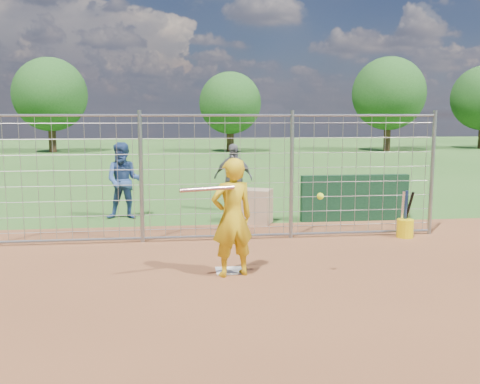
{
  "coord_description": "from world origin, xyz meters",
  "views": [
    {
      "loc": [
        -0.86,
        -8.53,
        2.51
      ],
      "look_at": [
        0.3,
        0.8,
        1.15
      ],
      "focal_mm": 40.0,
      "sensor_mm": 36.0,
      "label": 1
    }
  ],
  "objects": [
    {
      "name": "equipment_bin",
      "position": [
        0.97,
        3.59,
        0.4
      ],
      "size": [
        0.95,
        0.83,
        0.8
      ],
      "primitive_type": "cube",
      "rotation": [
        0.0,
        0.0,
        -0.42
      ],
      "color": "tan",
      "rests_on": "ground"
    },
    {
      "name": "home_plate",
      "position": [
        0.0,
        -0.2,
        0.01
      ],
      "size": [
        0.43,
        0.43,
        0.02
      ],
      "primitive_type": "cube",
      "color": "silver",
      "rests_on": "ground"
    },
    {
      "name": "infield_dirt",
      "position": [
        0.0,
        -3.0,
        0.01
      ],
      "size": [
        18.0,
        18.0,
        0.0
      ],
      "primitive_type": "plane",
      "color": "brown",
      "rests_on": "ground"
    },
    {
      "name": "batter",
      "position": [
        0.02,
        -0.43,
        0.93
      ],
      "size": [
        0.77,
        0.61,
        1.86
      ],
      "primitive_type": "imported",
      "rotation": [
        0.0,
        0.0,
        3.42
      ],
      "color": "gold",
      "rests_on": "ground"
    },
    {
      "name": "bystander_b",
      "position": [
        0.66,
        5.18,
        0.89
      ],
      "size": [
        1.13,
        0.83,
        1.78
      ],
      "primitive_type": "imported",
      "rotation": [
        0.0,
        0.0,
        -0.43
      ],
      "color": "slate",
      "rests_on": "ground"
    },
    {
      "name": "equipment_in_play",
      "position": [
        0.03,
        -0.75,
        1.4
      ],
      "size": [
        2.16,
        0.33,
        0.21
      ],
      "color": "silver",
      "rests_on": "ground"
    },
    {
      "name": "backstop_fence",
      "position": [
        0.0,
        2.0,
        1.26
      ],
      "size": [
        9.08,
        0.08,
        2.6
      ],
      "color": "gray",
      "rests_on": "ground"
    },
    {
      "name": "bystander_a",
      "position": [
        -2.06,
        4.52,
        0.93
      ],
      "size": [
        0.95,
        0.77,
        1.86
      ],
      "primitive_type": "imported",
      "rotation": [
        0.0,
        0.0,
        -0.08
      ],
      "color": "navy",
      "rests_on": "ground"
    },
    {
      "name": "dugout_wall",
      "position": [
        3.4,
        3.6,
        0.55
      ],
      "size": [
        2.6,
        0.2,
        1.1
      ],
      "primitive_type": "cube",
      "color": "#11381E",
      "rests_on": "ground"
    },
    {
      "name": "ground",
      "position": [
        0.0,
        0.0,
        0.0
      ],
      "size": [
        100.0,
        100.0,
        0.0
      ],
      "primitive_type": "plane",
      "color": "#2D591E",
      "rests_on": "ground"
    },
    {
      "name": "bucket_with_bats",
      "position": [
        3.85,
        1.76,
        0.25
      ],
      "size": [
        0.34,
        0.38,
        0.98
      ],
      "color": "yellow",
      "rests_on": "ground"
    },
    {
      "name": "tree_line",
      "position": [
        3.13,
        28.13,
        3.71
      ],
      "size": [
        44.66,
        6.72,
        6.48
      ],
      "color": "#3F2B19",
      "rests_on": "ground"
    }
  ]
}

